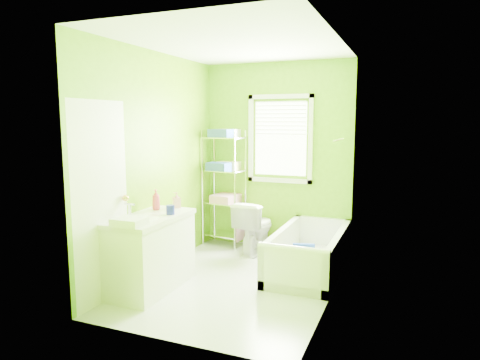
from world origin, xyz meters
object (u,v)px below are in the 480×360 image
at_px(toilet, 255,227).
at_px(wire_shelf_unit, 226,175).
at_px(vanity, 151,250).
at_px(bathtub, 309,258).

xyz_separation_m(toilet, wire_shelf_unit, (-0.52, 0.18, 0.67)).
bearing_deg(vanity, bathtub, 38.56).
bearing_deg(wire_shelf_unit, bathtub, -25.24).
distance_m(bathtub, vanity, 1.89).
bearing_deg(wire_shelf_unit, vanity, -92.57).
height_order(toilet, wire_shelf_unit, wire_shelf_unit).
bearing_deg(toilet, wire_shelf_unit, -15.08).
xyz_separation_m(toilet, vanity, (-0.60, -1.63, 0.07)).
distance_m(toilet, vanity, 1.74).
relative_size(toilet, wire_shelf_unit, 0.43).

